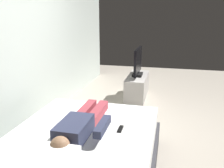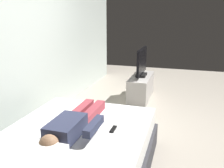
% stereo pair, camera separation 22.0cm
% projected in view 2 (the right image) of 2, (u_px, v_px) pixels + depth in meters
% --- Properties ---
extents(ground_plane, '(10.00, 10.00, 0.00)m').
position_uv_depth(ground_plane, '(134.00, 137.00, 3.52)').
color(ground_plane, '#ADA393').
extents(back_wall, '(6.40, 0.10, 2.80)m').
position_uv_depth(back_wall, '(43.00, 37.00, 3.97)').
color(back_wall, silver).
rests_on(back_wall, ground).
extents(bed, '(1.96, 1.59, 0.54)m').
position_uv_depth(bed, '(75.00, 155.00, 2.61)').
color(bed, '#333338').
rests_on(bed, ground).
extents(pillow, '(0.48, 0.34, 0.12)m').
position_uv_depth(pillow, '(37.00, 163.00, 1.91)').
color(pillow, white).
rests_on(pillow, bed).
extents(person, '(1.26, 0.46, 0.18)m').
position_uv_depth(person, '(73.00, 124.00, 2.54)').
color(person, '#2D334C').
rests_on(person, bed).
extents(remote, '(0.15, 0.04, 0.02)m').
position_uv_depth(remote, '(113.00, 129.00, 2.58)').
color(remote, black).
rests_on(remote, bed).
extents(tv_stand, '(1.10, 0.40, 0.50)m').
position_uv_depth(tv_stand, '(141.00, 87.00, 5.12)').
color(tv_stand, '#B7B2AD').
rests_on(tv_stand, ground).
extents(tv, '(0.88, 0.20, 0.59)m').
position_uv_depth(tv, '(142.00, 63.00, 4.97)').
color(tv, black).
rests_on(tv, tv_stand).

